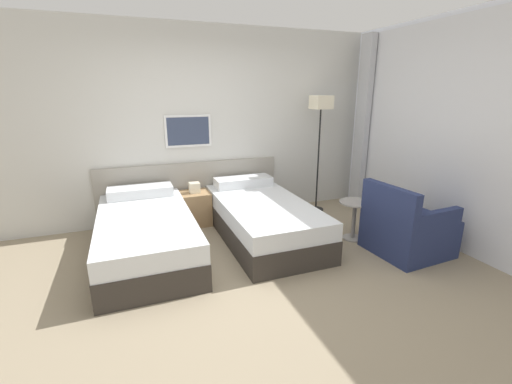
# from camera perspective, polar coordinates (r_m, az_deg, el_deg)

# --- Properties ---
(ground_plane) EXTENTS (16.00, 16.00, 0.00)m
(ground_plane) POSITION_cam_1_polar(r_m,az_deg,el_deg) (3.61, -1.57, -13.88)
(ground_plane) COLOR gray
(wall_headboard) EXTENTS (10.00, 0.10, 2.70)m
(wall_headboard) POSITION_cam_1_polar(r_m,az_deg,el_deg) (5.02, -9.25, 10.29)
(wall_headboard) COLOR silver
(wall_headboard) RESTS_ON ground_plane
(wall_window) EXTENTS (0.21, 4.41, 2.70)m
(wall_window) POSITION_cam_1_polar(r_m,az_deg,el_deg) (4.57, 31.96, 7.91)
(wall_window) COLOR white
(wall_window) RESTS_ON ground_plane
(bed_near_door) EXTENTS (1.02, 2.02, 0.62)m
(bed_near_door) POSITION_cam_1_polar(r_m,az_deg,el_deg) (4.14, -17.81, -6.67)
(bed_near_door) COLOR #332D28
(bed_near_door) RESTS_ON ground_plane
(bed_near_window) EXTENTS (1.02, 2.02, 0.62)m
(bed_near_window) POSITION_cam_1_polar(r_m,az_deg,el_deg) (4.41, 1.04, -4.37)
(bed_near_window) COLOR #332D28
(bed_near_window) RESTS_ON ground_plane
(nightstand) EXTENTS (0.40, 0.40, 0.61)m
(nightstand) POSITION_cam_1_polar(r_m,az_deg,el_deg) (4.92, -10.04, -2.55)
(nightstand) COLOR #9E7A51
(nightstand) RESTS_ON ground_plane
(floor_lamp) EXTENTS (0.27, 0.27, 1.76)m
(floor_lamp) POSITION_cam_1_polar(r_m,az_deg,el_deg) (5.27, 10.72, 12.75)
(floor_lamp) COLOR black
(floor_lamp) RESTS_ON ground_plane
(side_table) EXTENTS (0.39, 0.39, 0.50)m
(side_table) POSITION_cam_1_polar(r_m,az_deg,el_deg) (4.49, 16.08, -3.41)
(side_table) COLOR gray
(side_table) RESTS_ON ground_plane
(armchair) EXTENTS (0.85, 0.81, 0.84)m
(armchair) POSITION_cam_1_polar(r_m,az_deg,el_deg) (4.36, 23.79, -5.78)
(armchair) COLOR navy
(armchair) RESTS_ON ground_plane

